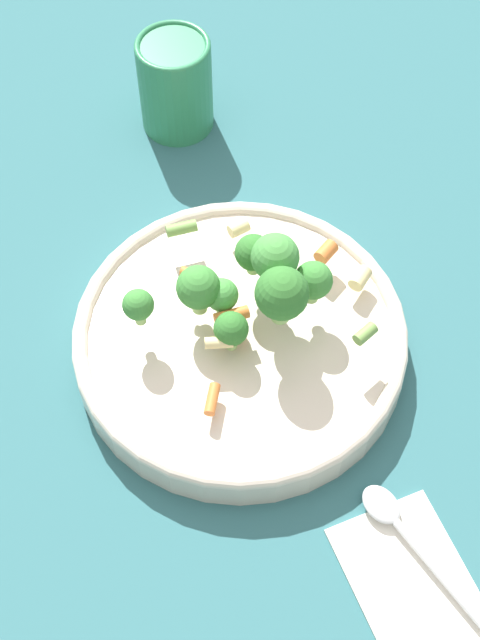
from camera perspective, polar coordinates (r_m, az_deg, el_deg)
The scene contains 6 objects.
ground_plane at distance 0.80m, azimuth 0.00°, elevation -2.01°, with size 3.00×3.00×0.00m, color #2D6066.
bowl at distance 0.79m, azimuth 0.00°, elevation -1.22°, with size 0.29×0.29×0.04m.
pasta_salad at distance 0.74m, azimuth 0.84°, elevation 2.29°, with size 0.19×0.21×0.09m.
cup at distance 0.95m, azimuth -4.16°, elevation 14.86°, with size 0.08×0.08×0.11m.
napkin at distance 0.73m, azimuth 11.13°, elevation -16.50°, with size 0.16×0.16×0.01m.
spoon at distance 0.73m, azimuth 10.72°, elevation -13.48°, with size 0.10×0.15×0.01m.
Camera 1 is at (-0.38, -0.16, 0.69)m, focal length 50.00 mm.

